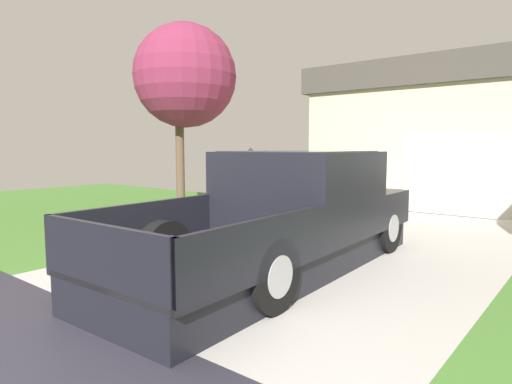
{
  "coord_description": "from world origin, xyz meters",
  "views": [
    {
      "loc": [
        3.51,
        -2.37,
        1.71
      ],
      "look_at": [
        -1.12,
        3.37,
        0.94
      ],
      "focal_mm": 30.67,
      "sensor_mm": 36.0,
      "label": 1
    }
  ],
  "objects_px": {
    "person_with_hat": "(251,190)",
    "handbag": "(239,234)",
    "pickup_truck": "(293,215)",
    "front_yard_tree": "(186,80)"
  },
  "relations": [
    {
      "from": "pickup_truck",
      "to": "handbag",
      "type": "height_order",
      "value": "pickup_truck"
    },
    {
      "from": "pickup_truck",
      "to": "person_with_hat",
      "type": "distance_m",
      "value": 1.71
    },
    {
      "from": "pickup_truck",
      "to": "person_with_hat",
      "type": "height_order",
      "value": "person_with_hat"
    },
    {
      "from": "pickup_truck",
      "to": "handbag",
      "type": "xyz_separation_m",
      "value": [
        -1.58,
        0.61,
        -0.58
      ]
    },
    {
      "from": "pickup_truck",
      "to": "handbag",
      "type": "bearing_deg",
      "value": 156.96
    },
    {
      "from": "handbag",
      "to": "front_yard_tree",
      "type": "xyz_separation_m",
      "value": [
        -3.78,
        2.23,
        3.32
      ]
    },
    {
      "from": "pickup_truck",
      "to": "person_with_hat",
      "type": "xyz_separation_m",
      "value": [
        -1.48,
        0.83,
        0.21
      ]
    },
    {
      "from": "pickup_truck",
      "to": "front_yard_tree",
      "type": "xyz_separation_m",
      "value": [
        -5.36,
        2.83,
        2.74
      ]
    },
    {
      "from": "person_with_hat",
      "to": "handbag",
      "type": "height_order",
      "value": "person_with_hat"
    },
    {
      "from": "person_with_hat",
      "to": "handbag",
      "type": "relative_size",
      "value": 3.87
    }
  ]
}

